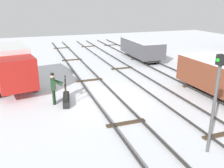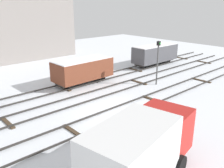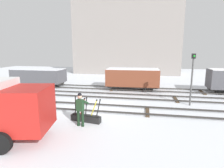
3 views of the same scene
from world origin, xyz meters
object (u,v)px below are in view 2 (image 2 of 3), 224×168
(freight_car_back_track, at_px, (155,54))
(freight_car_far_end, at_px, (83,69))
(switch_lever_frame, at_px, (145,122))
(signal_post, at_px, (158,58))
(rail_worker, at_px, (154,113))
(delivery_truck, at_px, (142,147))

(freight_car_back_track, distance_m, freight_car_far_end, 10.14)
(switch_lever_frame, distance_m, signal_post, 8.20)
(signal_post, xyz_separation_m, freight_car_far_end, (-4.61, 4.56, -1.05))
(rail_worker, relative_size, signal_post, 0.48)
(delivery_truck, bearing_deg, signal_post, 24.59)
(delivery_truck, bearing_deg, rail_worker, 21.33)
(delivery_truck, xyz_separation_m, freight_car_far_end, (5.70, 11.83, -0.29))
(switch_lever_frame, xyz_separation_m, rail_worker, (-0.07, -0.64, 0.80))
(switch_lever_frame, bearing_deg, freight_car_far_end, 86.84)
(switch_lever_frame, bearing_deg, rail_worker, -87.11)
(freight_car_back_track, bearing_deg, signal_post, -139.15)
(switch_lever_frame, height_order, freight_car_back_track, freight_car_back_track)
(switch_lever_frame, bearing_deg, freight_car_back_track, 45.81)
(signal_post, bearing_deg, switch_lever_frame, -146.53)
(switch_lever_frame, height_order, rail_worker, rail_worker)
(delivery_truck, relative_size, freight_car_back_track, 0.99)
(rail_worker, height_order, freight_car_back_track, freight_car_back_track)
(rail_worker, xyz_separation_m, delivery_truck, (-3.63, -2.26, 0.52))
(signal_post, bearing_deg, delivery_truck, -144.82)
(signal_post, bearing_deg, freight_car_far_end, 135.31)
(rail_worker, distance_m, signal_post, 8.45)
(delivery_truck, relative_size, signal_post, 1.53)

